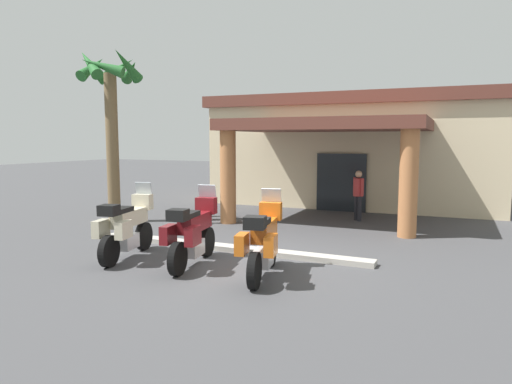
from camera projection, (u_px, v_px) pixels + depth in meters
ground_plane at (246, 262)px, 9.89m from camera, size 80.00×80.00×0.00m
motel_building at (355, 149)px, 18.87m from camera, size 11.48×9.70×4.32m
motorcycle_cream at (127, 227)px, 10.16m from camera, size 0.91×2.19×1.61m
motorcycle_maroon at (193, 232)px, 9.55m from camera, size 0.85×2.20×1.61m
motorcycle_orange at (263, 241)px, 8.75m from camera, size 0.93×2.19×1.61m
pedestrian at (358, 192)px, 14.86m from camera, size 0.41×0.39×1.61m
palm_tree_roadside at (111, 100)px, 14.35m from camera, size 1.96×2.07×5.39m
curb_strip at (227, 248)px, 10.95m from camera, size 6.93×0.36×0.12m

